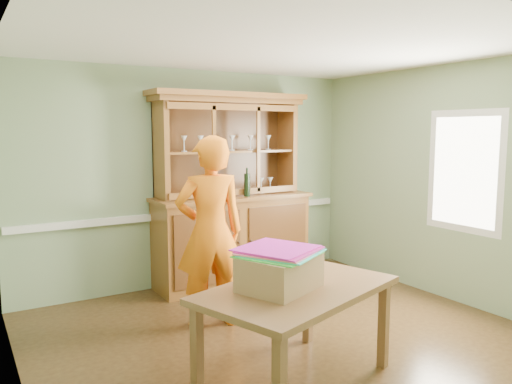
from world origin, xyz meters
TOP-DOWN VIEW (x-y plane):
  - floor at (0.00, 0.00)m, footprint 4.50×4.50m
  - ceiling at (0.00, 0.00)m, footprint 4.50×4.50m
  - wall_back at (0.00, 2.00)m, footprint 4.50×0.00m
  - wall_left at (-2.25, 0.00)m, footprint 0.00×4.00m
  - wall_right at (2.25, 0.00)m, footprint 0.00×4.00m
  - wall_front at (0.00, -2.00)m, footprint 4.50×0.00m
  - chair_rail at (0.00, 1.98)m, footprint 4.41×0.05m
  - framed_map at (-2.23, 0.30)m, footprint 0.03×0.60m
  - window_panel at (2.23, -0.30)m, footprint 0.03×0.96m
  - china_hutch at (0.39, 1.72)m, footprint 2.06×0.68m
  - dining_table at (-0.41, -0.82)m, footprint 1.74×1.34m
  - cardboard_box at (-0.56, -0.80)m, footprint 0.69×0.62m
  - kite_stack at (-0.56, -0.77)m, footprint 0.71×0.71m
  - person at (-0.47, 0.57)m, footprint 0.77×0.58m

SIDE VIEW (x-z plane):
  - floor at x=0.00m, z-range 0.00..0.00m
  - dining_table at x=-0.41m, z-range 0.29..1.06m
  - china_hutch at x=0.39m, z-range -0.36..2.05m
  - cardboard_box at x=-0.56m, z-range 0.77..1.03m
  - chair_rail at x=0.00m, z-range 0.86..0.94m
  - person at x=-0.47m, z-range 0.00..1.90m
  - kite_stack at x=-0.56m, z-range 1.03..1.07m
  - wall_back at x=0.00m, z-range -0.90..3.60m
  - wall_left at x=-2.25m, z-range -0.65..3.35m
  - wall_right at x=2.25m, z-range -0.65..3.35m
  - wall_front at x=0.00m, z-range -0.90..3.60m
  - window_panel at x=2.23m, z-range 0.82..2.18m
  - framed_map at x=-2.23m, z-range 1.32..1.78m
  - ceiling at x=0.00m, z-range 2.70..2.70m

